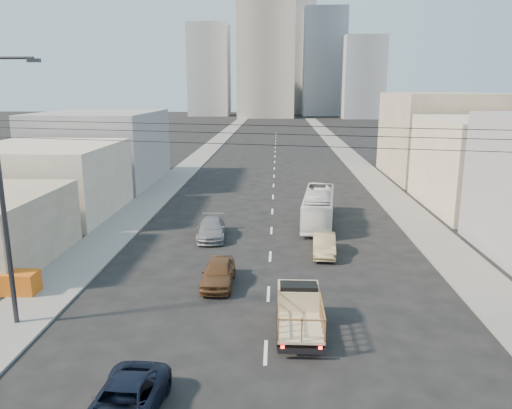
# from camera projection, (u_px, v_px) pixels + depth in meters

# --- Properties ---
(ground) EXTENTS (420.00, 420.00, 0.00)m
(ground) POSITION_uv_depth(u_px,v_px,m) (264.00, 380.00, 18.57)
(ground) COLOR black
(ground) RESTS_ON ground
(sidewalk_left) EXTENTS (3.50, 180.00, 0.12)m
(sidewalk_left) POSITION_uv_depth(u_px,v_px,m) (208.00, 150.00, 87.13)
(sidewalk_left) COLOR gray
(sidewalk_left) RESTS_ON ground
(sidewalk_right) EXTENTS (3.50, 180.00, 0.12)m
(sidewalk_right) POSITION_uv_depth(u_px,v_px,m) (343.00, 150.00, 86.14)
(sidewalk_right) COLOR gray
(sidewalk_right) RESTS_ON ground
(lane_dashes) EXTENTS (0.15, 104.00, 0.01)m
(lane_dashes) POSITION_uv_depth(u_px,v_px,m) (274.00, 165.00, 70.12)
(lane_dashes) COLOR silver
(lane_dashes) RESTS_ON ground
(flatbed_pickup) EXTENTS (1.95, 4.41, 1.90)m
(flatbed_pickup) POSITION_uv_depth(u_px,v_px,m) (299.00, 309.00, 22.06)
(flatbed_pickup) COLOR #C8AF86
(flatbed_pickup) RESTS_ON ground
(navy_pickup) EXTENTS (2.42, 4.73, 1.28)m
(navy_pickup) POSITION_uv_depth(u_px,v_px,m) (123.00, 404.00, 16.12)
(navy_pickup) COLOR black
(navy_pickup) RESTS_ON ground
(city_bus) EXTENTS (3.34, 9.79, 2.67)m
(city_bus) POSITION_uv_depth(u_px,v_px,m) (319.00, 207.00, 39.80)
(city_bus) COLOR white
(city_bus) RESTS_ON ground
(sedan_brown) EXTENTS (1.70, 4.21, 1.43)m
(sedan_brown) POSITION_uv_depth(u_px,v_px,m) (218.00, 273.00, 27.37)
(sedan_brown) COLOR brown
(sedan_brown) RESTS_ON ground
(sedan_tan) EXTENTS (1.68, 4.15, 1.34)m
(sedan_tan) POSITION_uv_depth(u_px,v_px,m) (324.00, 245.00, 32.39)
(sedan_tan) COLOR #9A895A
(sedan_tan) RESTS_ON ground
(sedan_grey) EXTENTS (2.29, 4.88, 1.38)m
(sedan_grey) POSITION_uv_depth(u_px,v_px,m) (211.00, 229.00, 35.99)
(sedan_grey) COLOR gray
(sedan_grey) RESTS_ON ground
(streetlamp_left) EXTENTS (2.36, 0.25, 12.00)m
(streetlamp_left) POSITION_uv_depth(u_px,v_px,m) (3.00, 187.00, 21.47)
(streetlamp_left) COLOR #2D2D33
(streetlamp_left) RESTS_ON ground
(overhead_wires) EXTENTS (23.01, 5.02, 0.72)m
(overhead_wires) POSITION_uv_depth(u_px,v_px,m) (266.00, 135.00, 17.98)
(overhead_wires) COLOR black
(overhead_wires) RESTS_ON ground
(crate_stack) EXTENTS (1.80, 1.20, 1.14)m
(crate_stack) POSITION_uv_depth(u_px,v_px,m) (20.00, 283.00, 26.06)
(crate_stack) COLOR #CA5B13
(crate_stack) RESTS_ON sidewalk_left
(bldg_right_mid) EXTENTS (11.00, 14.00, 8.00)m
(bldg_right_mid) POSITION_uv_depth(u_px,v_px,m) (493.00, 164.00, 44.07)
(bldg_right_mid) COLOR #BBAE97
(bldg_right_mid) RESTS_ON ground
(bldg_right_far) EXTENTS (12.00, 16.00, 10.00)m
(bldg_right_far) POSITION_uv_depth(u_px,v_px,m) (442.00, 136.00, 59.38)
(bldg_right_far) COLOR gray
(bldg_right_far) RESTS_ON ground
(bldg_left_mid) EXTENTS (11.00, 12.00, 6.00)m
(bldg_left_mid) POSITION_uv_depth(u_px,v_px,m) (47.00, 180.00, 42.03)
(bldg_left_mid) COLOR #BBAE97
(bldg_left_mid) RESTS_ON ground
(bldg_left_far) EXTENTS (12.00, 16.00, 8.00)m
(bldg_left_far) POSITION_uv_depth(u_px,v_px,m) (102.00, 148.00, 56.41)
(bldg_left_far) COLOR gray
(bldg_left_far) RESTS_ON ground
(high_rise_tower) EXTENTS (20.00, 20.00, 60.00)m
(high_rise_tower) POSITION_uv_depth(u_px,v_px,m) (266.00, 32.00, 177.22)
(high_rise_tower) COLOR gray
(high_rise_tower) RESTS_ON ground
(midrise_ne) EXTENTS (16.00, 16.00, 40.00)m
(midrise_ne) POSITION_uv_depth(u_px,v_px,m) (324.00, 63.00, 193.17)
(midrise_ne) COLOR gray
(midrise_ne) RESTS_ON ground
(midrise_nw) EXTENTS (15.00, 15.00, 34.00)m
(midrise_nw) POSITION_uv_depth(u_px,v_px,m) (209.00, 71.00, 190.84)
(midrise_nw) COLOR gray
(midrise_nw) RESTS_ON ground
(midrise_back) EXTENTS (18.00, 18.00, 44.00)m
(midrise_back) POSITION_uv_depth(u_px,v_px,m) (292.00, 60.00, 207.81)
(midrise_back) COLOR gray
(midrise_back) RESTS_ON ground
(midrise_east) EXTENTS (14.00, 14.00, 28.00)m
(midrise_east) POSITION_uv_depth(u_px,v_px,m) (363.00, 78.00, 174.58)
(midrise_east) COLOR gray
(midrise_east) RESTS_ON ground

